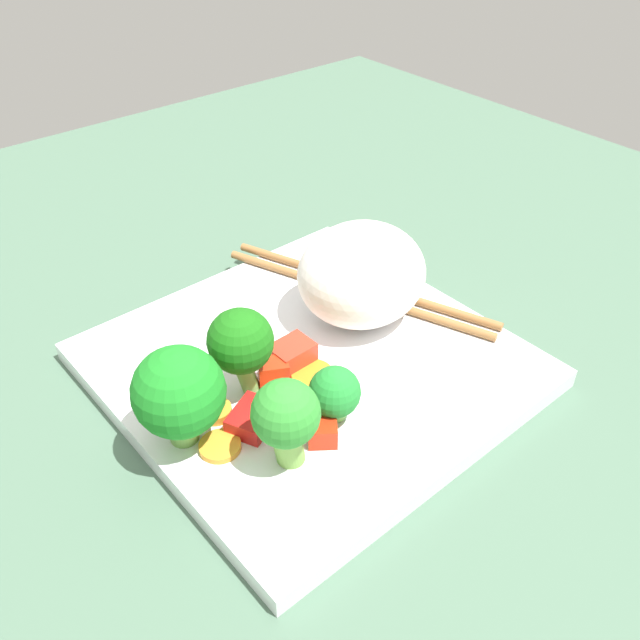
% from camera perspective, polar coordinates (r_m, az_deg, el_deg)
% --- Properties ---
extents(ground_plane, '(1.10, 1.10, 0.02)m').
position_cam_1_polar(ground_plane, '(0.51, -0.83, -5.25)').
color(ground_plane, '#496852').
extents(square_plate, '(0.27, 0.27, 0.01)m').
position_cam_1_polar(square_plate, '(0.49, -0.84, -3.78)').
color(square_plate, white).
rests_on(square_plate, ground_plane).
extents(rice_mound, '(0.10, 0.09, 0.08)m').
position_cam_1_polar(rice_mound, '(0.51, 3.51, 3.86)').
color(rice_mound, white).
rests_on(rice_mound, square_plate).
extents(broccoli_floret_0, '(0.04, 0.04, 0.07)m').
position_cam_1_polar(broccoli_floret_0, '(0.44, -6.81, -1.77)').
color(broccoli_floret_0, '#70AF55').
rests_on(broccoli_floret_0, square_plate).
extents(broccoli_floret_1, '(0.06, 0.06, 0.07)m').
position_cam_1_polar(broccoli_floret_1, '(0.41, -11.73, -6.02)').
color(broccoli_floret_1, '#6BA047').
rests_on(broccoli_floret_1, square_plate).
extents(broccoli_floret_2, '(0.04, 0.04, 0.06)m').
position_cam_1_polar(broccoli_floret_2, '(0.39, -2.87, -8.12)').
color(broccoli_floret_2, '#71A645').
rests_on(broccoli_floret_2, square_plate).
extents(broccoli_floret_3, '(0.03, 0.03, 0.04)m').
position_cam_1_polar(broccoli_floret_3, '(0.43, 1.24, -6.13)').
color(broccoli_floret_3, '#74BC54').
rests_on(broccoli_floret_3, square_plate).
extents(carrot_slice_0, '(0.03, 0.03, 0.01)m').
position_cam_1_polar(carrot_slice_0, '(0.45, -8.73, -7.57)').
color(carrot_slice_0, '#FC9D2C').
rests_on(carrot_slice_0, square_plate).
extents(carrot_slice_1, '(0.03, 0.03, 0.00)m').
position_cam_1_polar(carrot_slice_1, '(0.45, -3.64, -7.10)').
color(carrot_slice_1, orange).
rests_on(carrot_slice_1, square_plate).
extents(carrot_slice_2, '(0.03, 0.03, 0.01)m').
position_cam_1_polar(carrot_slice_2, '(0.49, -6.63, -3.00)').
color(carrot_slice_2, orange).
rests_on(carrot_slice_2, square_plate).
extents(carrot_slice_3, '(0.04, 0.04, 0.01)m').
position_cam_1_polar(carrot_slice_3, '(0.47, -0.66, -4.70)').
color(carrot_slice_3, orange).
rests_on(carrot_slice_3, square_plate).
extents(carrot_slice_4, '(0.04, 0.04, 0.00)m').
position_cam_1_polar(carrot_slice_4, '(0.43, -8.38, -10.42)').
color(carrot_slice_4, orange).
rests_on(carrot_slice_4, square_plate).
extents(carrot_slice_5, '(0.03, 0.03, 0.01)m').
position_cam_1_polar(carrot_slice_5, '(0.47, -11.63, -5.98)').
color(carrot_slice_5, orange).
rests_on(carrot_slice_5, square_plate).
extents(pepper_chunk_0, '(0.03, 0.02, 0.02)m').
position_cam_1_polar(pepper_chunk_0, '(0.46, -3.93, -4.41)').
color(pepper_chunk_0, red).
rests_on(pepper_chunk_0, square_plate).
extents(pepper_chunk_1, '(0.03, 0.02, 0.02)m').
position_cam_1_polar(pepper_chunk_1, '(0.48, -2.46, -2.95)').
color(pepper_chunk_1, red).
rests_on(pepper_chunk_1, square_plate).
extents(pepper_chunk_2, '(0.03, 0.03, 0.01)m').
position_cam_1_polar(pepper_chunk_2, '(0.43, 0.18, -9.01)').
color(pepper_chunk_2, red).
rests_on(pepper_chunk_2, square_plate).
extents(pepper_chunk_3, '(0.04, 0.04, 0.01)m').
position_cam_1_polar(pepper_chunk_3, '(0.44, -5.67, -8.19)').
color(pepper_chunk_3, red).
rests_on(pepper_chunk_3, square_plate).
extents(chopstick_pair, '(0.10, 0.23, 0.01)m').
position_cam_1_polar(chopstick_pair, '(0.55, 3.18, 2.68)').
color(chopstick_pair, '#9A6839').
rests_on(chopstick_pair, square_plate).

